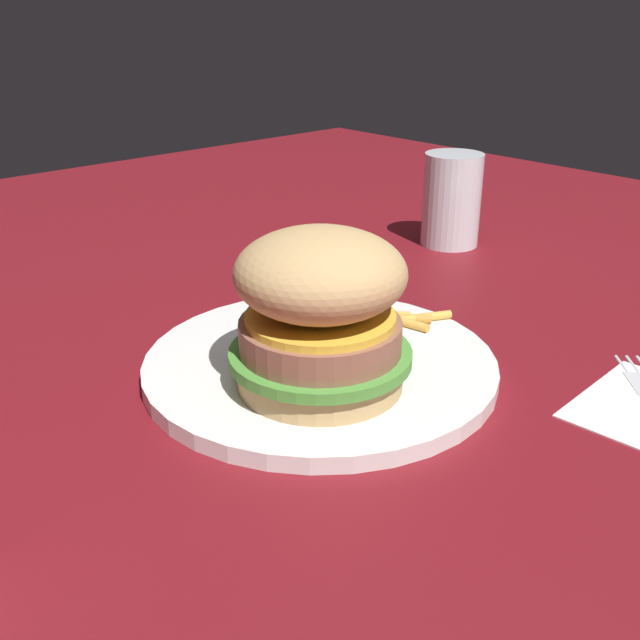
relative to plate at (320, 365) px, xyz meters
name	(u,v)px	position (x,y,z in m)	size (l,w,h in m)	color
ground_plane	(303,390)	(0.01, -0.03, -0.01)	(1.60, 1.60, 0.00)	maroon
plate	(320,365)	(0.00, 0.00, 0.00)	(0.26, 0.26, 0.01)	white
sandwich	(318,311)	(0.03, -0.03, 0.06)	(0.12, 0.12, 0.11)	tan
fries_pile	(365,319)	(-0.02, 0.07, 0.01)	(0.08, 0.11, 0.01)	gold
drink_glass	(451,206)	(-0.13, 0.31, 0.04)	(0.06, 0.06, 0.10)	silver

